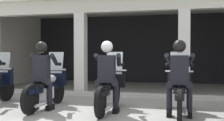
# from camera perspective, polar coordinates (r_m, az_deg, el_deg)

# --- Properties ---
(ground_plane) EXTENTS (80.00, 80.00, 0.00)m
(ground_plane) POSITION_cam_1_polar(r_m,az_deg,el_deg) (9.11, 3.84, -6.83)
(ground_plane) COLOR gray
(station_building) EXTENTS (11.07, 4.64, 3.24)m
(station_building) POSITION_cam_1_polar(r_m,az_deg,el_deg) (11.09, 5.86, 5.41)
(station_building) COLOR black
(station_building) RESTS_ON ground
(kerb_strip) EXTENTS (10.57, 0.24, 0.12)m
(kerb_strip) POSITION_cam_1_polar(r_m,az_deg,el_deg) (8.32, 3.20, -7.19)
(kerb_strip) COLOR #B7B5AD
(kerb_strip) RESTS_ON ground
(motorcycle_left) EXTENTS (0.62, 2.04, 1.35)m
(motorcycle_left) POSITION_cam_1_polar(r_m,az_deg,el_deg) (6.82, -13.25, -5.37)
(motorcycle_left) COLOR black
(motorcycle_left) RESTS_ON ground
(police_officer_left) EXTENTS (0.63, 0.61, 1.58)m
(police_officer_left) POSITION_cam_1_polar(r_m,az_deg,el_deg) (6.53, -14.40, -1.81)
(police_officer_left) COLOR black
(police_officer_left) RESTS_ON ground
(motorcycle_center) EXTENTS (0.62, 2.04, 1.35)m
(motorcycle_center) POSITION_cam_1_polar(r_m,az_deg,el_deg) (6.33, -0.37, -5.85)
(motorcycle_center) COLOR black
(motorcycle_center) RESTS_ON ground
(police_officer_center) EXTENTS (0.63, 0.61, 1.58)m
(police_officer_center) POSITION_cam_1_polar(r_m,az_deg,el_deg) (6.02, -1.03, -2.04)
(police_officer_center) COLOR black
(police_officer_center) RESTS_ON ground
(motorcycle_right) EXTENTS (0.62, 2.04, 1.35)m
(motorcycle_right) POSITION_cam_1_polar(r_m,az_deg,el_deg) (6.09, 13.85, -6.17)
(motorcycle_right) COLOR black
(motorcycle_right) RESTS_ON ground
(police_officer_right) EXTENTS (0.63, 0.61, 1.58)m
(police_officer_right) POSITION_cam_1_polar(r_m,az_deg,el_deg) (5.77, 13.88, -2.22)
(police_officer_right) COLOR black
(police_officer_right) RESTS_ON ground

